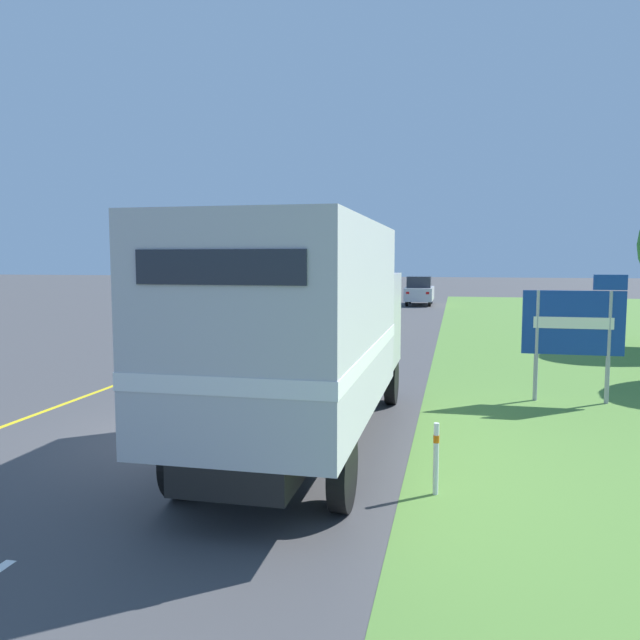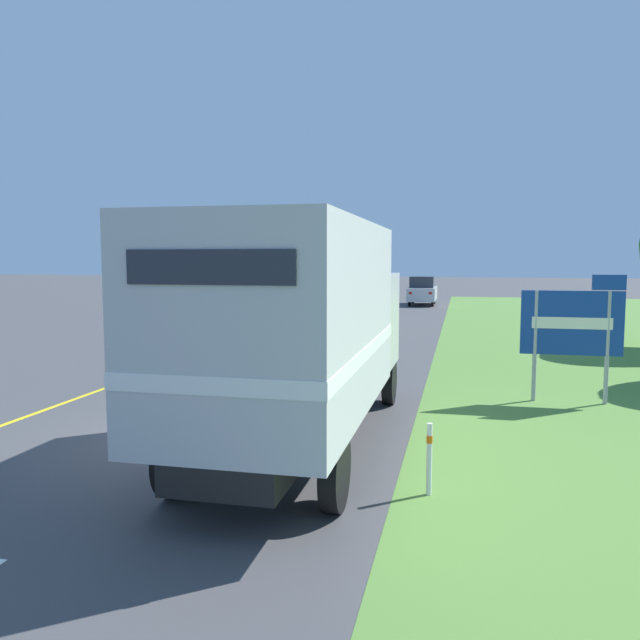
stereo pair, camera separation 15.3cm
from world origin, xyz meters
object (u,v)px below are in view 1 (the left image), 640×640
lead_car_silver_ahead (420,290)px  delineator_post (436,457)px  horse_trailer_truck (304,326)px  highway_sign (575,325)px  lead_car_white (315,304)px

lead_car_silver_ahead → delineator_post: size_ratio=4.56×
horse_trailer_truck → lead_car_silver_ahead: (-0.07, 32.69, -1.02)m
highway_sign → delineator_post: (-2.69, -6.00, -1.16)m
highway_sign → delineator_post: size_ratio=2.88×
horse_trailer_truck → delineator_post: horse_trailer_truck is taller
delineator_post → lead_car_silver_ahead: bearing=93.7°
lead_car_silver_ahead → lead_car_white: bearing=-104.2°
highway_sign → horse_trailer_truck: bearing=-137.3°
lead_car_white → highway_sign: bearing=-56.7°
horse_trailer_truck → lead_car_silver_ahead: 32.71m
lead_car_silver_ahead → highway_sign: highway_sign is taller
lead_car_silver_ahead → delineator_post: lead_car_silver_ahead is taller
delineator_post → horse_trailer_truck: bearing=144.1°
lead_car_silver_ahead → delineator_post: 34.31m
horse_trailer_truck → lead_car_white: 18.11m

